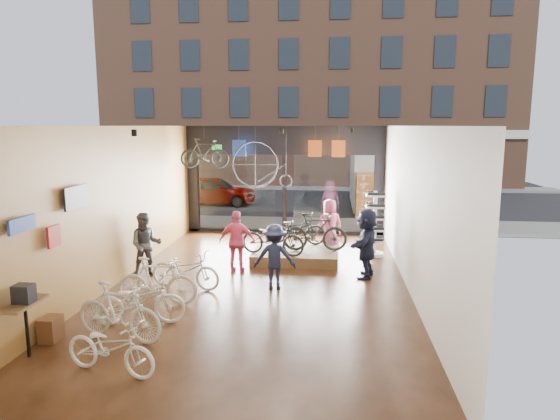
# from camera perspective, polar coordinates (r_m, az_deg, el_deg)

# --- Properties ---
(ground_plane) EXTENTS (7.00, 12.00, 0.04)m
(ground_plane) POSITION_cam_1_polar(r_m,az_deg,el_deg) (12.29, -2.19, -8.53)
(ground_plane) COLOR black
(ground_plane) RESTS_ON ground
(ceiling) EXTENTS (7.00, 12.00, 0.04)m
(ceiling) POSITION_cam_1_polar(r_m,az_deg,el_deg) (11.68, -2.31, 9.68)
(ceiling) COLOR black
(ceiling) RESTS_ON ground
(wall_left) EXTENTS (0.04, 12.00, 3.80)m
(wall_left) POSITION_cam_1_polar(r_m,az_deg,el_deg) (12.82, -18.02, 0.59)
(wall_left) COLOR #A78039
(wall_left) RESTS_ON ground
(wall_right) EXTENTS (0.04, 12.00, 3.80)m
(wall_right) POSITION_cam_1_polar(r_m,az_deg,el_deg) (11.86, 14.84, 0.05)
(wall_right) COLOR beige
(wall_right) RESTS_ON ground
(wall_back) EXTENTS (7.00, 0.04, 3.80)m
(wall_back) POSITION_cam_1_polar(r_m,az_deg,el_deg) (6.09, -10.46, -8.78)
(wall_back) COLOR beige
(wall_back) RESTS_ON ground
(storefront) EXTENTS (7.00, 0.26, 3.80)m
(storefront) POSITION_cam_1_polar(r_m,az_deg,el_deg) (17.74, 0.52, 3.45)
(storefront) COLOR black
(storefront) RESTS_ON ground
(exit_sign) EXTENTS (0.35, 0.06, 0.18)m
(exit_sign) POSITION_cam_1_polar(r_m,az_deg,el_deg) (17.92, -7.23, 7.13)
(exit_sign) COLOR #198C26
(exit_sign) RESTS_ON storefront
(street_road) EXTENTS (30.00, 18.00, 0.02)m
(street_road) POSITION_cam_1_polar(r_m,az_deg,el_deg) (26.88, 2.35, 1.45)
(street_road) COLOR black
(street_road) RESTS_ON ground
(sidewalk_near) EXTENTS (30.00, 2.40, 0.12)m
(sidewalk_near) POSITION_cam_1_polar(r_m,az_deg,el_deg) (19.20, 0.86, -1.63)
(sidewalk_near) COLOR slate
(sidewalk_near) RESTS_ON ground
(sidewalk_far) EXTENTS (30.00, 2.00, 0.12)m
(sidewalk_far) POSITION_cam_1_polar(r_m,az_deg,el_deg) (30.83, 2.83, 2.63)
(sidewalk_far) COLOR slate
(sidewalk_far) RESTS_ON ground
(opposite_building) EXTENTS (26.00, 5.00, 14.00)m
(opposite_building) POSITION_cam_1_polar(r_m,az_deg,el_deg) (33.25, 3.18, 15.12)
(opposite_building) COLOR brown
(opposite_building) RESTS_ON ground
(street_car) EXTENTS (4.12, 1.66, 1.40)m
(street_car) POSITION_cam_1_polar(r_m,az_deg,el_deg) (24.44, -7.64, 2.24)
(street_car) COLOR gray
(street_car) RESTS_ON street_road
(box_truck) EXTENTS (2.31, 6.92, 2.73)m
(box_truck) POSITION_cam_1_polar(r_m,az_deg,el_deg) (22.78, 11.22, 3.28)
(box_truck) COLOR silver
(box_truck) RESTS_ON street_road
(floor_bike_0) EXTENTS (1.71, 0.95, 0.85)m
(floor_bike_0) POSITION_cam_1_polar(r_m,az_deg,el_deg) (8.40, -18.80, -14.66)
(floor_bike_0) COLOR beige
(floor_bike_0) RESTS_ON ground_plane
(floor_bike_1) EXTENTS (1.85, 0.93, 1.07)m
(floor_bike_1) POSITION_cam_1_polar(r_m,az_deg,el_deg) (9.51, -17.95, -10.99)
(floor_bike_1) COLOR beige
(floor_bike_1) RESTS_ON ground_plane
(floor_bike_2) EXTENTS (1.85, 0.96, 0.93)m
(floor_bike_2) POSITION_cam_1_polar(r_m,az_deg,el_deg) (10.15, -15.82, -9.99)
(floor_bike_2) COLOR beige
(floor_bike_2) RESTS_ON ground_plane
(floor_bike_3) EXTENTS (1.76, 0.55, 1.05)m
(floor_bike_3) POSITION_cam_1_polar(r_m,az_deg,el_deg) (11.09, -13.90, -7.89)
(floor_bike_3) COLOR beige
(floor_bike_3) RESTS_ON ground_plane
(floor_bike_4) EXTENTS (1.83, 0.95, 0.92)m
(floor_bike_4) POSITION_cam_1_polar(r_m,az_deg,el_deg) (12.03, -10.77, -6.71)
(floor_bike_4) COLOR beige
(floor_bike_4) RESTS_ON ground_plane
(display_platform) EXTENTS (2.40, 1.80, 0.30)m
(display_platform) POSITION_cam_1_polar(r_m,az_deg,el_deg) (14.33, 1.79, -5.17)
(display_platform) COLOR #4C3221
(display_platform) RESTS_ON ground_plane
(display_bike_left) EXTENTS (1.90, 1.03, 0.95)m
(display_bike_left) POSITION_cam_1_polar(r_m,az_deg,el_deg) (13.66, -0.83, -3.21)
(display_bike_left) COLOR black
(display_bike_left) RESTS_ON display_platform
(display_bike_mid) EXTENTS (1.84, 0.62, 1.09)m
(display_bike_mid) POSITION_cam_1_polar(r_m,az_deg,el_deg) (14.10, 4.03, -2.53)
(display_bike_mid) COLOR black
(display_bike_mid) RESTS_ON display_platform
(display_bike_right) EXTENTS (1.77, 0.63, 0.93)m
(display_bike_right) POSITION_cam_1_polar(r_m,az_deg,el_deg) (14.87, 1.81, -2.19)
(display_bike_right) COLOR black
(display_bike_right) RESTS_ON display_platform
(customer_1) EXTENTS (0.95, 0.83, 1.64)m
(customer_1) POSITION_cam_1_polar(r_m,az_deg,el_deg) (13.14, -15.08, -3.84)
(customer_1) COLOR #3F3F44
(customer_1) RESTS_ON ground_plane
(customer_2) EXTENTS (0.97, 0.41, 1.64)m
(customer_2) POSITION_cam_1_polar(r_m,az_deg,el_deg) (13.04, -4.91, -3.64)
(customer_2) COLOR #CC4C72
(customer_2) RESTS_ON ground_plane
(customer_3) EXTENTS (1.02, 0.61, 1.54)m
(customer_3) POSITION_cam_1_polar(r_m,az_deg,el_deg) (11.73, -0.63, -5.38)
(customer_3) COLOR #161C33
(customer_3) RESTS_ON ground_plane
(customer_4) EXTENTS (0.91, 0.73, 1.62)m
(customer_4) POSITION_cam_1_polar(r_m,az_deg,el_deg) (15.21, 5.69, -1.79)
(customer_4) COLOR #CC4C72
(customer_4) RESTS_ON ground_plane
(customer_5) EXTENTS (0.90, 1.72, 1.77)m
(customer_5) POSITION_cam_1_polar(r_m,az_deg,el_deg) (12.77, 9.85, -3.76)
(customer_5) COLOR #161C33
(customer_5) RESTS_ON ground_plane
(sunglasses_rack) EXTENTS (0.68, 0.62, 1.94)m
(sunglasses_rack) POSITION_cam_1_polar(r_m,az_deg,el_deg) (14.87, 10.78, -1.56)
(sunglasses_rack) COLOR white
(sunglasses_rack) RESTS_ON ground_plane
(wall_merch) EXTENTS (0.40, 2.40, 2.60)m
(wall_merch) POSITION_cam_1_polar(r_m,az_deg,el_deg) (9.84, -25.37, -6.09)
(wall_merch) COLOR navy
(wall_merch) RESTS_ON wall_left
(penny_farthing) EXTENTS (1.91, 0.06, 1.53)m
(penny_farthing) POSITION_cam_1_polar(r_m,az_deg,el_deg) (16.37, -1.73, 5.04)
(penny_farthing) COLOR black
(penny_farthing) RESTS_ON ceiling
(hung_bike) EXTENTS (1.60, 0.54, 0.95)m
(hung_bike) POSITION_cam_1_polar(r_m,az_deg,el_deg) (16.31, -8.63, 6.42)
(hung_bike) COLOR black
(hung_bike) RESTS_ON ceiling
(jersey_left) EXTENTS (0.45, 0.03, 0.55)m
(jersey_left) POSITION_cam_1_polar(r_m,az_deg,el_deg) (17.07, -4.71, 7.05)
(jersey_left) COLOR #1E3F99
(jersey_left) RESTS_ON ceiling
(jersey_mid) EXTENTS (0.45, 0.03, 0.55)m
(jersey_mid) POSITION_cam_1_polar(r_m,az_deg,el_deg) (16.78, 4.01, 7.02)
(jersey_mid) COLOR #CC5919
(jersey_mid) RESTS_ON ceiling
(jersey_right) EXTENTS (0.45, 0.03, 0.55)m
(jersey_right) POSITION_cam_1_polar(r_m,az_deg,el_deg) (16.78, 6.70, 6.97)
(jersey_right) COLOR #CC5919
(jersey_right) RESTS_ON ceiling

